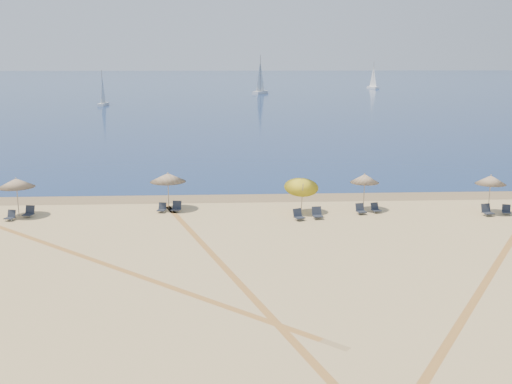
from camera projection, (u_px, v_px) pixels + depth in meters
The scene contains 22 objects.
ground at pixel (289, 371), 18.90m from camera, with size 160.00×160.00×0.00m, color tan.
ocean at pixel (229, 82), 238.07m from camera, with size 500.00×500.00×0.00m, color #0C2151.
wet_sand at pixel (253, 197), 42.28m from camera, with size 500.00×500.00×0.00m, color olive.
umbrella_1 at pixel (16, 183), 36.88m from camera, with size 2.24×2.24×2.46m.
umbrella_2 at pixel (168, 177), 38.53m from camera, with size 2.32×2.33×2.46m.
umbrella_3 at pixel (302, 184), 37.60m from camera, with size 2.17×2.22×2.60m.
umbrella_4 at pixel (365, 178), 38.39m from camera, with size 1.85×1.86×2.43m.
umbrella_5 at pixel (491, 180), 37.56m from camera, with size 1.90×1.90×2.51m.
chair_2 at pixel (10, 216), 36.31m from camera, with size 0.66×0.73×0.62m.
chair_3 at pixel (29, 212), 37.09m from camera, with size 0.69×0.77×0.69m.
chair_4 at pixel (162, 208), 38.23m from camera, with size 0.62×0.68×0.60m.
chair_5 at pixel (176, 207), 38.31m from camera, with size 0.68×0.76×0.69m.
chair_6 at pixel (298, 215), 36.41m from camera, with size 0.77×0.82×0.68m.
chair_7 at pixel (317, 213), 36.73m from camera, with size 0.66×0.75×0.71m.
chair_8 at pixel (361, 209), 37.81m from camera, with size 0.67×0.74×0.66m.
chair_9 at pixel (376, 208), 38.16m from camera, with size 0.66×0.72×0.62m.
chair_10 at pixel (487, 211), 37.43m from camera, with size 0.70×0.78×0.72m.
chair_11 at pixel (506, 210), 37.72m from camera, with size 0.67×0.72×0.60m.
sailboat_0 at pixel (260, 82), 160.33m from camera, with size 4.69×6.88×10.20m.
sailboat_1 at pixel (103, 95), 121.47m from camera, with size 1.50×4.85×7.13m.
sailboat_2 at pixel (373, 80), 187.33m from camera, with size 2.77×5.74×8.28m.
tire_tracks at pixel (259, 270), 27.85m from camera, with size 57.71×44.38×0.00m.
Camera 1 is at (-1.91, -17.11, 9.70)m, focal length 42.00 mm.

